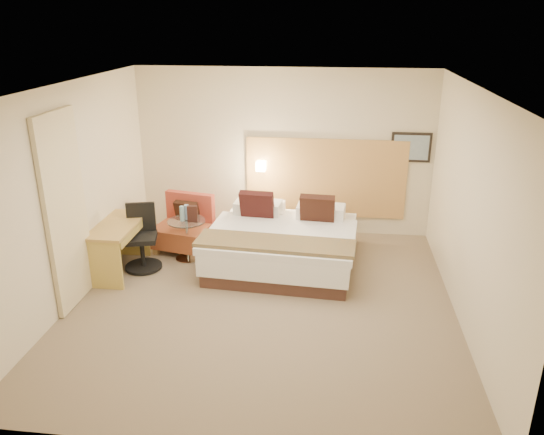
# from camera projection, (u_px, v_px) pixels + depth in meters

# --- Properties ---
(floor) EXTENTS (4.80, 5.00, 0.02)m
(floor) POSITION_uv_depth(u_px,v_px,m) (263.00, 303.00, 6.79)
(floor) COLOR #796851
(floor) RESTS_ON ground
(ceiling) EXTENTS (4.80, 5.00, 0.02)m
(ceiling) POSITION_uv_depth(u_px,v_px,m) (261.00, 86.00, 5.83)
(ceiling) COLOR white
(ceiling) RESTS_ON floor
(wall_back) EXTENTS (4.80, 0.02, 2.70)m
(wall_back) POSITION_uv_depth(u_px,v_px,m) (283.00, 152.00, 8.64)
(wall_back) COLOR beige
(wall_back) RESTS_ON floor
(wall_front) EXTENTS (4.80, 0.02, 2.70)m
(wall_front) POSITION_uv_depth(u_px,v_px,m) (216.00, 312.00, 3.98)
(wall_front) COLOR beige
(wall_front) RESTS_ON floor
(wall_left) EXTENTS (0.02, 5.00, 2.70)m
(wall_left) POSITION_uv_depth(u_px,v_px,m) (70.00, 195.00, 6.59)
(wall_left) COLOR beige
(wall_left) RESTS_ON floor
(wall_right) EXTENTS (0.02, 5.00, 2.70)m
(wall_right) POSITION_uv_depth(u_px,v_px,m) (471.00, 211.00, 6.04)
(wall_right) COLOR beige
(wall_right) RESTS_ON floor
(headboard_panel) EXTENTS (2.60, 0.04, 1.30)m
(headboard_panel) POSITION_uv_depth(u_px,v_px,m) (326.00, 178.00, 8.66)
(headboard_panel) COLOR #BD8949
(headboard_panel) RESTS_ON wall_back
(art_frame) EXTENTS (0.62, 0.03, 0.47)m
(art_frame) POSITION_uv_depth(u_px,v_px,m) (411.00, 147.00, 8.33)
(art_frame) COLOR black
(art_frame) RESTS_ON wall_back
(art_canvas) EXTENTS (0.54, 0.01, 0.39)m
(art_canvas) POSITION_uv_depth(u_px,v_px,m) (411.00, 148.00, 8.31)
(art_canvas) COLOR gray
(art_canvas) RESTS_ON wall_back
(lamp_arm) EXTENTS (0.02, 0.12, 0.02)m
(lamp_arm) POSITION_uv_depth(u_px,v_px,m) (262.00, 165.00, 8.67)
(lamp_arm) COLOR silver
(lamp_arm) RESTS_ON wall_back
(lamp_shade) EXTENTS (0.15, 0.15, 0.15)m
(lamp_shade) POSITION_uv_depth(u_px,v_px,m) (261.00, 166.00, 8.61)
(lamp_shade) COLOR #F4E3BE
(lamp_shade) RESTS_ON wall_back
(curtain) EXTENTS (0.06, 0.90, 2.42)m
(curtain) POSITION_uv_depth(u_px,v_px,m) (66.00, 212.00, 6.39)
(curtain) COLOR beige
(curtain) RESTS_ON wall_left
(bottle_a) EXTENTS (0.08, 0.08, 0.22)m
(bottle_a) POSITION_uv_depth(u_px,v_px,m) (182.00, 214.00, 7.73)
(bottle_a) COLOR #7EADC3
(bottle_a) RESTS_ON side_table
(bottle_b) EXTENTS (0.08, 0.08, 0.22)m
(bottle_b) POSITION_uv_depth(u_px,v_px,m) (187.00, 212.00, 7.79)
(bottle_b) COLOR #92B8E3
(bottle_b) RESTS_ON side_table
(menu_folder) EXTENTS (0.15, 0.08, 0.25)m
(menu_folder) POSITION_uv_depth(u_px,v_px,m) (192.00, 214.00, 7.70)
(menu_folder) COLOR black
(menu_folder) RESTS_ON side_table
(bed) EXTENTS (2.20, 2.15, 1.01)m
(bed) POSITION_uv_depth(u_px,v_px,m) (284.00, 242.00, 7.76)
(bed) COLOR #422821
(bed) RESTS_ON floor
(lounge_chair) EXTENTS (0.93, 0.86, 0.85)m
(lounge_chair) POSITION_uv_depth(u_px,v_px,m) (185.00, 228.00, 8.25)
(lounge_chair) COLOR tan
(lounge_chair) RESTS_ON floor
(side_table) EXTENTS (0.64, 0.64, 0.62)m
(side_table) POSITION_uv_depth(u_px,v_px,m) (187.00, 238.00, 7.87)
(side_table) COLOR silver
(side_table) RESTS_ON floor
(desk) EXTENTS (0.54, 1.16, 0.73)m
(desk) POSITION_uv_depth(u_px,v_px,m) (120.00, 234.00, 7.43)
(desk) COLOR #AF8A44
(desk) RESTS_ON floor
(desk_chair) EXTENTS (0.64, 0.64, 0.93)m
(desk_chair) POSITION_uv_depth(u_px,v_px,m) (142.00, 243.00, 7.61)
(desk_chair) COLOR black
(desk_chair) RESTS_ON floor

